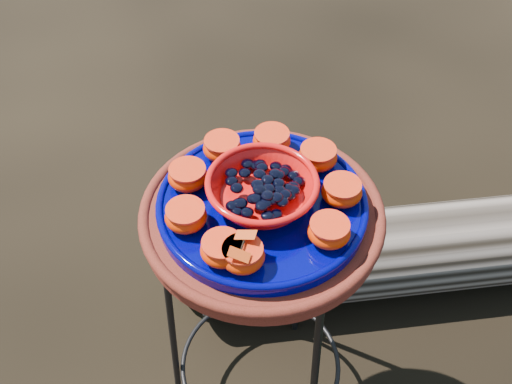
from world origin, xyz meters
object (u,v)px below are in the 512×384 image
at_px(plant_stand, 261,321).
at_px(terracotta_saucer, 262,217).
at_px(driftwood_log, 438,247).
at_px(cobalt_plate, 262,206).
at_px(red_bowl, 262,192).

distance_m(plant_stand, terracotta_saucer, 0.37).
bearing_deg(driftwood_log, terracotta_saucer, -116.23).
height_order(terracotta_saucer, cobalt_plate, cobalt_plate).
relative_size(plant_stand, driftwood_log, 0.49).
height_order(plant_stand, cobalt_plate, cobalt_plate).
relative_size(cobalt_plate, red_bowl, 2.00).
bearing_deg(terracotta_saucer, red_bowl, 0.00).
bearing_deg(plant_stand, driftwood_log, 63.77).
distance_m(red_bowl, driftwood_log, 0.93).
bearing_deg(driftwood_log, red_bowl, -116.23).
xyz_separation_m(plant_stand, terracotta_saucer, (0.00, 0.00, 0.37)).
xyz_separation_m(cobalt_plate, red_bowl, (0.00, 0.00, 0.04)).
bearing_deg(driftwood_log, cobalt_plate, -116.23).
bearing_deg(terracotta_saucer, cobalt_plate, 0.00).
bearing_deg(cobalt_plate, driftwood_log, 63.77).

